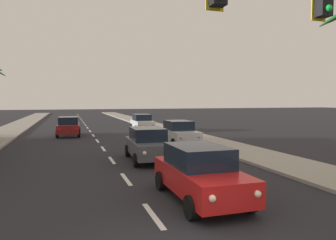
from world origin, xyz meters
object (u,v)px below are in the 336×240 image
Objects in this scene: sedan_lead_at_stop_bar at (200,172)px; sedan_third_in_queue at (148,144)px; traffic_signal_mast at (286,15)px; sedan_parked_mid_kerb at (142,122)px; sedan_oncoming_far at (69,126)px; sedan_parked_nearest_kerb at (179,132)px.

sedan_third_in_queue is (0.05, 6.71, 0.00)m from sedan_lead_at_stop_bar.
traffic_signal_mast is 2.54× the size of sedan_lead_at_stop_bar.
sedan_lead_at_stop_bar is 0.99× the size of sedan_parked_mid_kerb.
sedan_oncoming_far is at bearing 106.41° from sedan_third_in_queue.
sedan_parked_nearest_kerb is at bearing -47.82° from sedan_oncoming_far.
sedan_oncoming_far and sedan_parked_nearest_kerb have the same top height.
traffic_signal_mast reaches higher than sedan_oncoming_far.
sedan_parked_mid_kerb is (7.28, 2.99, 0.00)m from sedan_oncoming_far.
sedan_oncoming_far is (-3.79, 19.75, 0.00)m from sedan_lead_at_stop_bar.
sedan_lead_at_stop_bar is at bearing -79.13° from sedan_oncoming_far.
sedan_third_in_queue and sedan_oncoming_far have the same top height.
sedan_lead_at_stop_bar is at bearing -106.93° from sedan_parked_nearest_kerb.
traffic_signal_mast is at bearing -100.36° from sedan_parked_nearest_kerb.
sedan_third_in_queue is at bearing -125.31° from sedan_parked_nearest_kerb.
traffic_signal_mast is 10.35m from sedan_third_in_queue.
sedan_parked_mid_kerb is at bearing 81.27° from sedan_lead_at_stop_bar.
sedan_oncoming_far is 7.87m from sedan_parked_mid_kerb.
sedan_lead_at_stop_bar is at bearing -98.73° from sedan_parked_mid_kerb.
sedan_parked_nearest_kerb is at bearing -89.71° from sedan_parked_mid_kerb.
sedan_lead_at_stop_bar is at bearing 108.63° from traffic_signal_mast.
sedan_third_in_queue is 6.05m from sedan_parked_nearest_kerb.
traffic_signal_mast is 2.51× the size of sedan_third_in_queue.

